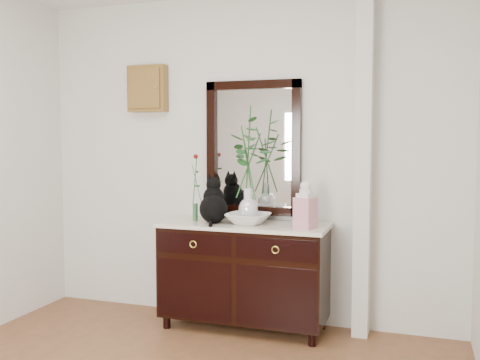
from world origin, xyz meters
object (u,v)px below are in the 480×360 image
(sideboard, at_px, (244,270))
(cat, at_px, (213,200))
(lotus_bowl, at_px, (248,219))
(ginger_jar, at_px, (306,204))

(sideboard, height_order, cat, cat)
(sideboard, xyz_separation_m, lotus_bowl, (0.04, -0.02, 0.42))
(ginger_jar, bearing_deg, sideboard, 171.47)
(cat, height_order, ginger_jar, same)
(cat, distance_m, lotus_bowl, 0.32)
(sideboard, distance_m, ginger_jar, 0.76)
(sideboard, xyz_separation_m, ginger_jar, (0.51, -0.08, 0.56))
(lotus_bowl, bearing_deg, cat, -177.40)
(sideboard, xyz_separation_m, cat, (-0.25, -0.04, 0.56))
(lotus_bowl, bearing_deg, sideboard, 151.91)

